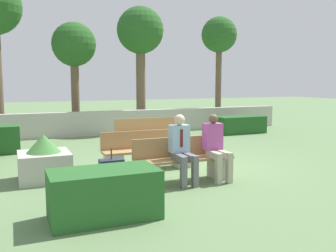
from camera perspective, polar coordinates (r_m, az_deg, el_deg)
name	(u,v)px	position (r m, az deg, el deg)	size (l,w,h in m)	color
ground_plane	(183,165)	(9.03, 2.28, -5.98)	(60.00, 60.00, 0.00)	#607F51
perimeter_wall	(118,122)	(14.30, -7.55, 0.55)	(14.11, 0.30, 0.89)	#B7B2A8
bench_front	(184,164)	(7.57, 2.42, -5.80)	(2.05, 0.48, 0.88)	#A37A4C
bench_left_side	(148,154)	(8.55, -3.00, -4.31)	(2.11, 0.48, 0.88)	#A37A4C
bench_right_side	(150,136)	(11.43, -2.72, -1.46)	(2.12, 0.49, 0.88)	#A37A4C
person_seated_man	(182,146)	(7.32, 2.12, -2.99)	(0.38, 0.64, 1.36)	slate
person_seated_woman	(216,144)	(7.66, 7.29, -2.71)	(0.38, 0.64, 1.34)	#B2A893
hedge_block_mid_right	(104,194)	(5.65, -9.70, -10.17)	(1.57, 0.83, 0.72)	#286028
hedge_block_far_left	(240,125)	(14.72, 10.88, 0.21)	(1.90, 0.89, 0.65)	#235623
planter_corner_left	(44,161)	(8.02, -18.34, -5.08)	(1.00, 1.00, 0.94)	#B7B2A8
suitcase	(112,176)	(6.82, -8.57, -7.60)	(0.42, 0.24, 0.83)	#282D42
tree_center_left	(74,47)	(15.36, -14.14, 11.58)	(1.71, 1.71, 4.29)	brown
tree_center_right	(140,34)	(15.40, -4.24, 13.79)	(1.87, 1.87, 4.95)	brown
tree_rightmost	(219,38)	(17.35, 7.79, 13.18)	(1.59, 1.59, 4.86)	brown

